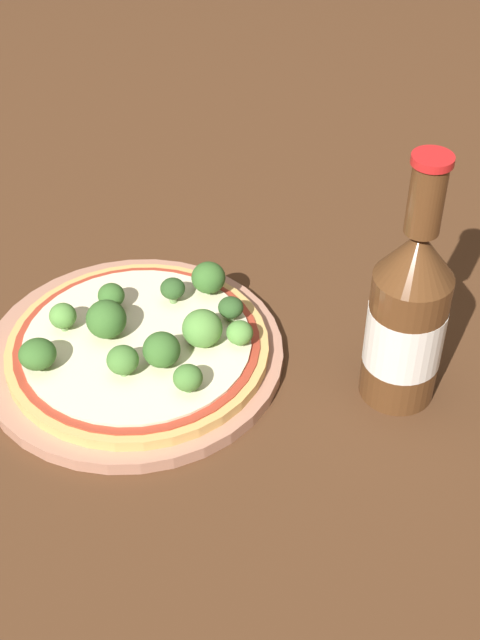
% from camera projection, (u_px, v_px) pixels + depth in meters
% --- Properties ---
extents(ground_plane, '(3.00, 3.00, 0.00)m').
position_uv_depth(ground_plane, '(154.00, 359.00, 0.78)').
color(ground_plane, '#4C2D19').
extents(plate, '(0.26, 0.26, 0.01)m').
position_uv_depth(plate, '(134.00, 354.00, 0.78)').
color(plate, tan).
rests_on(plate, ground_plane).
extents(pizza, '(0.23, 0.23, 0.01)m').
position_uv_depth(pizza, '(138.00, 347.00, 0.77)').
color(pizza, tan).
rests_on(pizza, plate).
extents(broccoli_floret_0, '(0.03, 0.03, 0.03)m').
position_uv_depth(broccoli_floret_0, '(202.00, 328.00, 0.75)').
color(broccoli_floret_0, '#6B8E51').
rests_on(broccoli_floret_0, pizza).
extents(broccoli_floret_1, '(0.02, 0.02, 0.02)m').
position_uv_depth(broccoli_floret_1, '(188.00, 378.00, 0.71)').
color(broccoli_floret_1, '#6B8E51').
rests_on(broccoli_floret_1, pizza).
extents(broccoli_floret_2, '(0.02, 0.02, 0.02)m').
position_uv_depth(broccoli_floret_2, '(231.00, 309.00, 0.77)').
color(broccoli_floret_2, '#6B8E51').
rests_on(broccoli_floret_2, pizza).
extents(broccoli_floret_3, '(0.02, 0.02, 0.03)m').
position_uv_depth(broccoli_floret_3, '(63.00, 316.00, 0.76)').
color(broccoli_floret_3, '#6B8E51').
rests_on(broccoli_floret_3, pizza).
extents(broccoli_floret_4, '(0.03, 0.03, 0.04)m').
position_uv_depth(broccoli_floret_4, '(106.00, 319.00, 0.75)').
color(broccoli_floret_4, '#6B8E51').
rests_on(broccoli_floret_4, pizza).
extents(broccoli_floret_5, '(0.02, 0.02, 0.03)m').
position_uv_depth(broccoli_floret_5, '(111.00, 296.00, 0.78)').
color(broccoli_floret_5, '#6B8E51').
rests_on(broccoli_floret_5, pizza).
extents(broccoli_floret_6, '(0.03, 0.03, 0.03)m').
position_uv_depth(broccoli_floret_6, '(123.00, 360.00, 0.72)').
color(broccoli_floret_6, '#6B8E51').
rests_on(broccoli_floret_6, pizza).
extents(broccoli_floret_7, '(0.02, 0.02, 0.02)m').
position_uv_depth(broccoli_floret_7, '(173.00, 289.00, 0.79)').
color(broccoli_floret_7, '#6B8E51').
rests_on(broccoli_floret_7, pizza).
extents(broccoli_floret_8, '(0.02, 0.02, 0.02)m').
position_uv_depth(broccoli_floret_8, '(240.00, 333.00, 0.75)').
color(broccoli_floret_8, '#6B8E51').
rests_on(broccoli_floret_8, pizza).
extents(broccoli_floret_9, '(0.03, 0.03, 0.03)m').
position_uv_depth(broccoli_floret_9, '(166.00, 349.00, 0.73)').
color(broccoli_floret_9, '#6B8E51').
rests_on(broccoli_floret_9, pizza).
extents(broccoli_floret_10, '(0.03, 0.03, 0.03)m').
position_uv_depth(broccoli_floret_10, '(38.00, 354.00, 0.73)').
color(broccoli_floret_10, '#6B8E51').
rests_on(broccoli_floret_10, pizza).
extents(broccoli_floret_11, '(0.03, 0.03, 0.03)m').
position_uv_depth(broccoli_floret_11, '(208.00, 278.00, 0.80)').
color(broccoli_floret_11, '#6B8E51').
rests_on(broccoli_floret_11, pizza).
extents(beer_bottle, '(0.06, 0.06, 0.23)m').
position_uv_depth(beer_bottle, '(407.00, 315.00, 0.70)').
color(beer_bottle, '#563319').
rests_on(beer_bottle, ground_plane).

